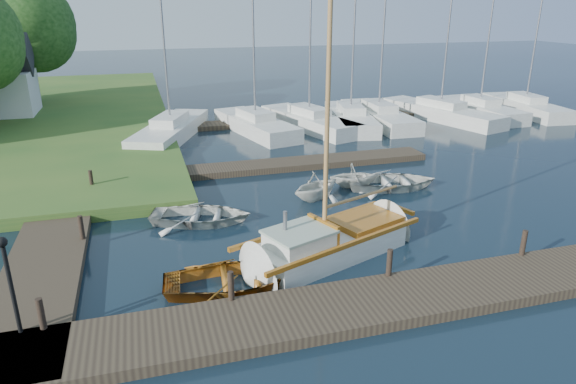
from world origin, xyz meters
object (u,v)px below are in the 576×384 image
object	(u,v)px
marina_boat_4	(378,115)
marina_boat_6	(480,108)
tree_7	(26,23)
mooring_post_5	(91,180)
marina_boat_5	(440,111)
mooring_post_1	(231,286)
lamp_post	(8,272)
marina_boat_3	(350,117)
marina_boat_0	(171,129)
mooring_post_3	(524,243)
dinghy	(234,276)
tender_c	(392,179)
marina_boat_2	(309,119)
marina_boat_1	(255,123)
tender_a	(201,213)
mooring_post_4	(81,227)
mooring_post_0	(41,314)
mooring_post_2	(389,262)
marina_boat_7	(525,106)
tender_b	(316,184)
tender_d	(354,174)
sailboat	(333,244)

from	to	relation	value
marina_boat_4	marina_boat_6	bearing A→B (deg)	-89.02
marina_boat_4	tree_7	distance (m)	26.00
mooring_post_5	marina_boat_5	xyz separation A→B (m)	(22.12, 9.21, -0.14)
mooring_post_1	lamp_post	size ratio (longest dim) A/B	0.33
lamp_post	marina_boat_3	distance (m)	25.27
marina_boat_0	marina_boat_4	xyz separation A→B (m)	(13.66, 0.39, 0.00)
marina_boat_0	tree_7	xyz separation A→B (m)	(-8.88, 12.05, 5.64)
mooring_post_3	marina_boat_5	distance (m)	21.26
mooring_post_5	marina_boat_0	size ratio (longest dim) A/B	0.08
dinghy	marina_boat_5	size ratio (longest dim) A/B	0.38
mooring_post_1	tender_c	size ratio (longest dim) A/B	0.21
mooring_post_5	marina_boat_2	size ratio (longest dim) A/B	0.06
marina_boat_1	marina_boat_6	xyz separation A→B (m)	(16.32, 0.25, -0.00)
tender_a	marina_boat_4	size ratio (longest dim) A/B	0.34
mooring_post_4	marina_boat_6	world-z (taller)	marina_boat_6
marina_boat_2	lamp_post	bearing A→B (deg)	128.45
marina_boat_1	marina_boat_5	distance (m)	13.10
mooring_post_0	marina_boat_1	xyz separation A→B (m)	(9.52, 19.06, -0.14)
mooring_post_0	mooring_post_2	bearing A→B (deg)	0.00
mooring_post_1	mooring_post_3	bearing A→B (deg)	0.00
mooring_post_0	mooring_post_4	xyz separation A→B (m)	(0.50, 5.00, 0.00)
lamp_post	marina_boat_4	distance (m)	26.86
marina_boat_7	tree_7	distance (m)	36.58
mooring_post_1	mooring_post_3	distance (m)	9.00
marina_boat_7	tender_b	bearing A→B (deg)	126.46
tree_7	marina_boat_3	bearing A→B (deg)	-30.20
mooring_post_2	tender_d	world-z (taller)	tender_d
mooring_post_0	marina_boat_4	world-z (taller)	marina_boat_4
marina_boat_2	tender_a	bearing A→B (deg)	130.72
tender_d	marina_boat_7	distance (m)	21.44
mooring_post_2	marina_boat_6	world-z (taller)	marina_boat_6
mooring_post_4	marina_boat_1	distance (m)	16.70
mooring_post_1	mooring_post_3	world-z (taller)	same
mooring_post_3	sailboat	world-z (taller)	sailboat
mooring_post_2	marina_boat_3	bearing A→B (deg)	70.14
sailboat	marina_boat_7	bearing A→B (deg)	17.34
marina_boat_2	marina_boat_3	world-z (taller)	marina_boat_2
marina_boat_1	lamp_post	bearing A→B (deg)	138.71
mooring_post_3	marina_boat_0	world-z (taller)	marina_boat_0
dinghy	marina_boat_4	xyz separation A→B (m)	(13.29, 18.36, 0.16)
tender_a	marina_boat_7	distance (m)	28.50
marina_boat_7	lamp_post	bearing A→B (deg)	128.14
marina_boat_5	tree_7	distance (m)	30.12
marina_boat_0	marina_boat_3	xyz separation A→B (m)	(11.54, 0.17, 0.02)
dinghy	marina_boat_1	distance (m)	18.65
lamp_post	tender_a	size ratio (longest dim) A/B	0.67
sailboat	dinghy	distance (m)	3.63
sailboat	marina_boat_6	xyz separation A→B (m)	(17.68, 17.07, 0.22)
marina_boat_1	marina_boat_7	xyz separation A→B (m)	(20.14, 0.19, 0.02)
dinghy	marina_boat_0	distance (m)	17.98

